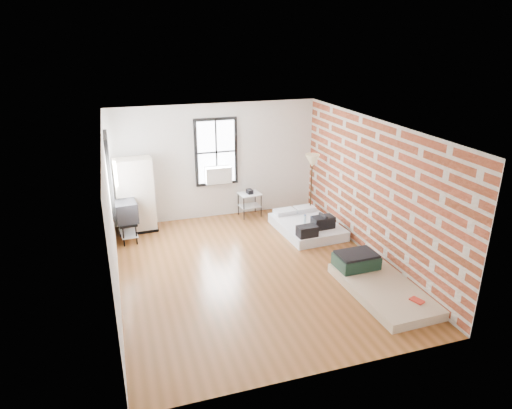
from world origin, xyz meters
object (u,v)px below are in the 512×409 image
object	(u,v)px
mattress_bare	(377,282)
floor_lamp	(312,164)
wardrobe	(135,196)
side_table	(250,198)
mattress_main	(307,226)
tv_stand	(127,213)

from	to	relation	value
mattress_bare	floor_lamp	xyz separation A→B (m)	(0.23, 3.46, 1.25)
wardrobe	floor_lamp	world-z (taller)	wardrobe
side_table	floor_lamp	size ratio (longest dim) A/B	0.43
mattress_bare	side_table	distance (m)	4.22
mattress_bare	wardrobe	xyz separation A→B (m)	(-3.90, 3.97, 0.72)
mattress_bare	mattress_main	bearing A→B (deg)	91.87
floor_lamp	mattress_bare	bearing A→B (deg)	-93.83
tv_stand	mattress_bare	bearing A→B (deg)	-44.70
mattress_main	tv_stand	size ratio (longest dim) A/B	1.95
wardrobe	floor_lamp	xyz separation A→B (m)	(4.13, -0.51, 0.52)
wardrobe	tv_stand	xyz separation A→B (m)	(-0.23, -0.51, -0.21)
mattress_bare	floor_lamp	world-z (taller)	floor_lamp
mattress_bare	floor_lamp	bearing A→B (deg)	84.40
floor_lamp	side_table	bearing A→B (deg)	157.27
mattress_bare	side_table	size ratio (longest dim) A/B	3.04
mattress_main	mattress_bare	world-z (taller)	mattress_main
mattress_main	floor_lamp	bearing A→B (deg)	58.08
mattress_main	floor_lamp	distance (m)	1.50
mattress_bare	side_table	xyz separation A→B (m)	(-1.16, 4.04, 0.34)
mattress_bare	wardrobe	world-z (taller)	wardrobe
side_table	tv_stand	size ratio (longest dim) A/B	0.77
mattress_main	floor_lamp	world-z (taller)	floor_lamp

